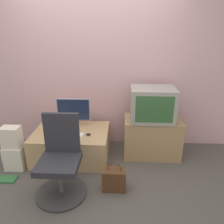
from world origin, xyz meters
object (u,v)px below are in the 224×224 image
office_chair (61,164)px  handbag (114,179)px  main_monitor (74,112)px  crt_tv (152,104)px  mouse (88,134)px  cardboard_box_lower (15,157)px  book (7,179)px  keyboard (73,135)px

office_chair → handbag: office_chair is taller
main_monitor → crt_tv: (1.15, -0.06, 0.17)m
mouse → handbag: size_ratio=0.19×
office_chair → cardboard_box_lower: size_ratio=2.81×
handbag → book: handbag is taller
main_monitor → cardboard_box_lower: main_monitor is taller
keyboard → main_monitor: bearing=97.5°
keyboard → crt_tv: bearing=12.6°
keyboard → cardboard_box_lower: bearing=-165.4°
crt_tv → office_chair: crt_tv is taller
office_chair → mouse: bearing=70.3°
keyboard → crt_tv: 1.20m
crt_tv → cardboard_box_lower: size_ratio=1.83×
keyboard → mouse: bearing=1.5°
keyboard → book: size_ratio=1.24×
mouse → crt_tv: crt_tv is taller
mouse → crt_tv: (0.89, 0.24, 0.38)m
book → crt_tv: bearing=20.8°
main_monitor → cardboard_box_lower: (-0.73, -0.51, -0.49)m
main_monitor → crt_tv: size_ratio=0.82×
crt_tv → cardboard_box_lower: 2.04m
mouse → cardboard_box_lower: size_ratio=0.21×
mouse → office_chair: 0.67m
mouse → office_chair: bearing=-109.7°
book → cardboard_box_lower: bearing=89.6°
office_chair → handbag: bearing=5.8°
keyboard → crt_tv: (1.11, 0.25, 0.39)m
office_chair → book: (-0.77, 0.16, -0.36)m
keyboard → office_chair: bearing=-90.5°
crt_tv → book: (-1.88, -0.71, -0.81)m
mouse → book: size_ratio=0.30×
mouse → handbag: 0.75m
office_chair → book: bearing=168.4°
keyboard → office_chair: (-0.01, -0.62, -0.06)m
office_chair → cardboard_box_lower: 0.90m
keyboard → mouse: 0.22m
main_monitor → office_chair: bearing=-87.9°
office_chair → book: office_chair is taller
mouse → cardboard_box_lower: (-0.99, -0.21, -0.27)m
mouse → book: 1.18m
crt_tv → book: size_ratio=2.64×
office_chair → crt_tv: bearing=38.0°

